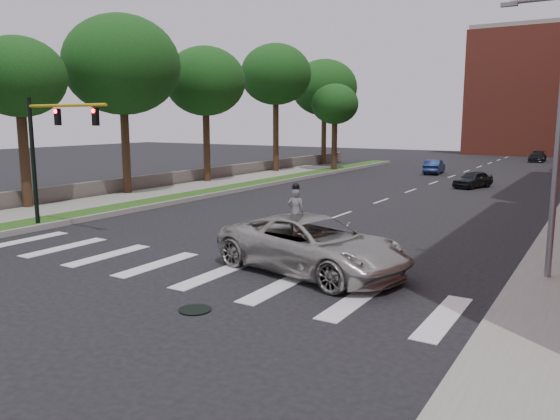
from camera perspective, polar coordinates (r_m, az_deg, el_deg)
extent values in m
plane|color=black|center=(18.76, -11.99, -6.83)|extent=(160.00, 160.00, 0.00)
cube|color=#224C15|center=(41.12, -4.63, 2.34)|extent=(2.00, 60.00, 0.25)
cube|color=#979791|center=(40.52, -3.42, 2.27)|extent=(0.20, 60.00, 0.28)
cube|color=gray|center=(35.82, -18.00, 0.80)|extent=(4.00, 60.00, 0.18)
cube|color=#56514A|center=(46.01, -8.74, 3.55)|extent=(0.50, 56.00, 1.10)
cylinder|color=black|center=(15.43, -8.88, -10.26)|extent=(0.90, 0.90, 0.04)
cylinder|color=slate|center=(19.11, 27.08, 6.35)|extent=(0.20, 0.20, 9.00)
cylinder|color=slate|center=(19.51, 25.61, 19.22)|extent=(1.80, 0.12, 0.12)
cube|color=slate|center=(19.63, 22.84, 19.19)|extent=(0.50, 0.18, 0.12)
cylinder|color=black|center=(28.49, -24.35, 4.40)|extent=(0.20, 0.20, 6.20)
cylinder|color=gold|center=(26.31, -21.49, 10.13)|extent=(5.20, 0.14, 0.14)
cube|color=black|center=(26.78, -22.22, 8.99)|extent=(0.28, 0.18, 0.75)
cylinder|color=#FF0C0C|center=(26.73, -22.43, 9.52)|extent=(0.18, 0.06, 0.18)
cube|color=black|center=(24.83, -18.72, 9.21)|extent=(0.28, 0.18, 0.75)
cylinder|color=#FF0C0C|center=(24.77, -18.93, 9.78)|extent=(0.18, 0.06, 0.18)
cylinder|color=#342215|center=(19.42, 2.09, -4.28)|extent=(0.07, 0.07, 1.17)
cylinder|color=#342215|center=(19.49, 1.17, -4.23)|extent=(0.07, 0.07, 1.17)
cone|color=#5E5E63|center=(19.39, 2.10, -3.87)|extent=(0.52, 0.52, 1.46)
cone|color=#5E5E63|center=(19.45, 1.17, -3.81)|extent=(0.52, 0.52, 1.46)
imported|color=#5E5E63|center=(19.17, 1.65, -0.16)|extent=(0.69, 0.56, 1.65)
sphere|color=black|center=(19.04, 1.66, 2.47)|extent=(0.26, 0.26, 0.26)
cylinder|color=black|center=(19.05, 1.66, 2.32)|extent=(0.34, 0.34, 0.02)
cube|color=gold|center=(19.23, 1.74, 1.24)|extent=(0.22, 0.05, 0.10)
imported|color=#A7A59D|center=(18.66, 3.44, -3.65)|extent=(7.51, 4.65, 1.94)
imported|color=black|center=(44.41, 19.51, 3.04)|extent=(2.71, 4.10, 1.30)
imported|color=#16244D|center=(54.83, 15.82, 4.37)|extent=(1.81, 4.22, 1.35)
imported|color=black|center=(75.02, 25.31, 5.08)|extent=(1.86, 4.47, 1.29)
cylinder|color=#342215|center=(34.67, -25.15, 5.12)|extent=(0.56, 0.56, 6.23)
ellipsoid|color=#103611|center=(34.68, -25.68, 12.44)|extent=(5.29, 5.29, 4.50)
cylinder|color=#342215|center=(39.06, -15.83, 6.50)|extent=(0.56, 0.56, 6.84)
ellipsoid|color=#103611|center=(39.19, -16.19, 14.36)|extent=(7.79, 7.79, 6.62)
cylinder|color=#342215|center=(45.27, -7.68, 6.97)|extent=(0.56, 0.56, 6.60)
ellipsoid|color=#103611|center=(45.33, -7.82, 13.19)|extent=(6.49, 6.49, 5.51)
cylinder|color=#342215|center=(53.74, -0.44, 8.05)|extent=(0.56, 0.56, 7.75)
ellipsoid|color=#103611|center=(53.90, -0.45, 13.99)|extent=(6.83, 6.83, 5.80)
cylinder|color=#342215|center=(63.98, 4.60, 7.86)|extent=(0.56, 0.56, 6.90)
ellipsoid|color=#103611|center=(64.06, 4.66, 12.63)|extent=(7.50, 7.50, 6.38)
cylinder|color=#342215|center=(55.04, 5.69, 6.87)|extent=(0.56, 0.56, 5.52)
ellipsoid|color=#103611|center=(55.01, 5.76, 10.96)|extent=(4.65, 4.65, 3.96)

